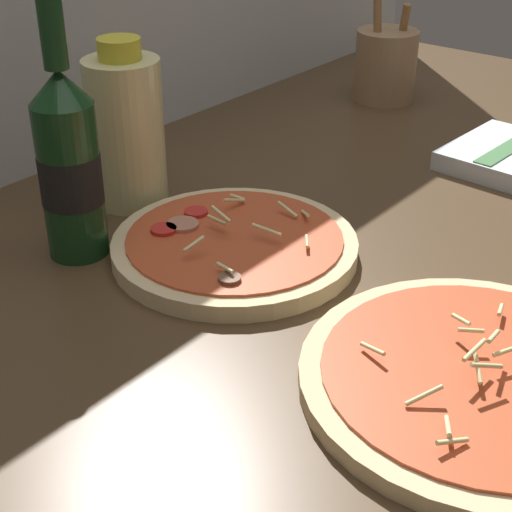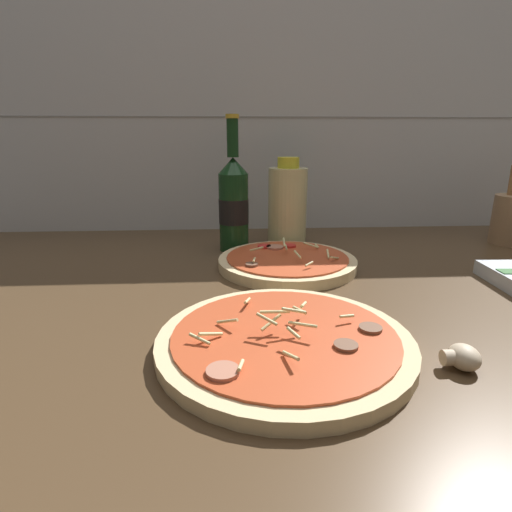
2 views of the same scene
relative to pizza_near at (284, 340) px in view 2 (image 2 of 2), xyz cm
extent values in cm
cube|color=#4C3823|center=(11.38, 16.30, -2.15)|extent=(160.00, 90.00, 2.50)
cube|color=silver|center=(11.38, 61.80, 26.60)|extent=(160.00, 1.00, 60.00)
cube|color=gray|center=(11.38, 61.25, 26.60)|extent=(156.80, 0.16, 0.30)
cylinder|color=beige|center=(0.00, 0.03, -0.14)|extent=(28.60, 28.60, 1.52)
cylinder|color=#C14C28|center=(0.00, 0.03, 0.77)|extent=(25.17, 25.17, 0.30)
cylinder|color=brown|center=(5.95, -3.52, 1.12)|extent=(2.55, 2.55, 0.40)
cylinder|color=#B7755B|center=(-6.74, -7.49, 1.12)|extent=(3.17, 3.17, 0.40)
cylinder|color=brown|center=(9.81, 0.17, 1.12)|extent=(2.61, 2.61, 0.40)
cylinder|color=beige|center=(-9.26, -1.88, 1.51)|extent=(2.45, 1.58, 0.91)
cylinder|color=beige|center=(0.45, -3.35, 2.65)|extent=(1.40, 1.74, 0.82)
cylinder|color=beige|center=(-1.06, 0.64, 3.24)|extent=(3.32, 0.47, 0.37)
cylinder|color=beige|center=(0.98, 0.10, 3.59)|extent=(2.80, 0.72, 1.03)
cylinder|color=beige|center=(-6.38, 1.81, 1.69)|extent=(2.62, 1.97, 1.35)
cylinder|color=beige|center=(-3.84, 7.70, 1.67)|extent=(1.02, 2.61, 0.82)
cylinder|color=beige|center=(2.70, 3.52, 2.77)|extent=(1.17, 2.02, 0.65)
cylinder|color=beige|center=(-5.06, -7.11, 1.46)|extent=(0.77, 2.17, 0.63)
cylinder|color=beige|center=(-0.21, -6.06, 1.66)|extent=(1.39, 2.98, 1.17)
cylinder|color=beige|center=(-2.08, -0.82, 3.07)|extent=(2.32, 1.88, 0.95)
cylinder|color=beige|center=(1.79, -1.10, 2.46)|extent=(3.03, 1.80, 0.50)
cylinder|color=beige|center=(-1.52, 0.03, 2.27)|extent=(2.55, 2.08, 1.31)
cylinder|color=beige|center=(-8.14, -0.98, 1.58)|extent=(2.65, 1.70, 1.09)
cylinder|color=beige|center=(7.60, 2.14, 1.76)|extent=(1.89, 0.85, 0.49)
cylinder|color=beige|center=(2.03, 2.30, 2.61)|extent=(1.49, 1.90, 0.42)
cylinder|color=beige|center=(4.25, 28.83, 0.00)|extent=(24.95, 24.95, 1.79)
cylinder|color=#C14C28|center=(4.25, 28.83, 1.04)|extent=(21.95, 21.95, 0.30)
cylinder|color=red|center=(0.60, 35.23, 1.39)|extent=(2.68, 2.68, 0.40)
cylinder|color=brown|center=(-2.47, 23.72, 1.39)|extent=(2.13, 2.13, 0.40)
cylinder|color=red|center=(5.61, 35.37, 1.39)|extent=(2.52, 2.52, 0.40)
cylinder|color=#B7755B|center=(2.61, 34.48, 1.39)|extent=(3.35, 3.35, 0.40)
cylinder|color=beige|center=(3.80, 30.18, 3.48)|extent=(0.47, 2.62, 1.20)
cylinder|color=beige|center=(4.34, 31.24, 2.25)|extent=(0.52, 2.56, 0.44)
cylinder|color=beige|center=(9.38, 33.23, 2.03)|extent=(2.95, 0.84, 1.25)
cylinder|color=beige|center=(6.89, 21.80, 1.95)|extent=(1.68, 1.44, 0.64)
cylinder|color=beige|center=(10.70, 33.93, 1.69)|extent=(0.52, 1.86, 0.40)
cylinder|color=beige|center=(11.77, 27.53, 1.92)|extent=(0.74, 2.91, 1.06)
cylinder|color=beige|center=(12.15, 25.79, 1.69)|extent=(2.13, 2.32, 1.16)
cylinder|color=beige|center=(-1.27, 29.23, 2.58)|extent=(2.51, 0.82, 1.04)
cylinder|color=beige|center=(5.61, 25.82, 2.42)|extent=(0.92, 3.24, 0.71)
cylinder|color=beige|center=(-2.00, 24.69, 1.95)|extent=(0.72, 2.23, 0.42)
cylinder|color=#143819|center=(-5.24, 41.63, 6.98)|extent=(6.08, 6.08, 15.75)
cone|color=#143819|center=(-5.24, 41.63, 16.49)|extent=(6.08, 6.08, 3.27)
cylinder|color=#143819|center=(-5.24, 41.63, 21.76)|extent=(2.31, 2.31, 7.27)
cylinder|color=gold|center=(-5.24, 41.63, 25.79)|extent=(2.66, 2.66, 0.80)
cylinder|color=black|center=(-5.24, 41.63, 7.29)|extent=(6.14, 6.14, 5.04)
cylinder|color=beige|center=(6.55, 46.45, 7.36)|extent=(8.45, 8.45, 16.51)
cylinder|color=yellow|center=(6.55, 46.45, 16.74)|extent=(4.65, 4.65, 2.25)
cylinder|color=beige|center=(16.31, -5.25, 0.37)|extent=(1.63, 1.63, 1.63)
ellipsoid|color=#C6B293|center=(17.75, -5.25, 0.37)|extent=(3.07, 3.62, 2.53)
cylinder|color=olive|center=(55.05, 43.77, 9.78)|extent=(2.49, 3.17, 12.84)
camera|label=1|loc=(-48.45, -16.55, 38.44)|focal=55.00mm
camera|label=2|loc=(-5.64, -39.90, 21.85)|focal=28.00mm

